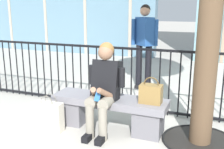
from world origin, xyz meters
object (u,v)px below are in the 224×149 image
shopping_bag (49,116)px  bystander_at_railing (144,40)px  stone_bench (109,109)px  handbag_on_bench (151,93)px  seated_person_with_phone (104,86)px

shopping_bag → bystander_at_railing: bearing=75.1°
stone_bench → handbag_on_bench: size_ratio=4.62×
seated_person_with_phone → shopping_bag: 0.87m
handbag_on_bench → shopping_bag: handbag_on_bench is taller
handbag_on_bench → bystander_at_railing: (-0.66, 2.10, 0.42)m
handbag_on_bench → stone_bench: bearing=179.0°
stone_bench → bystander_at_railing: (-0.08, 2.09, 0.73)m
seated_person_with_phone → handbag_on_bench: seated_person_with_phone is taller
stone_bench → seated_person_with_phone: bearing=-101.8°
seated_person_with_phone → stone_bench: bearing=78.2°
seated_person_with_phone → shopping_bag: size_ratio=2.34×
stone_bench → seated_person_with_phone: 0.40m
seated_person_with_phone → handbag_on_bench: bearing=11.1°
seated_person_with_phone → bystander_at_railing: bearing=91.2°
stone_bench → shopping_bag: bearing=-152.4°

